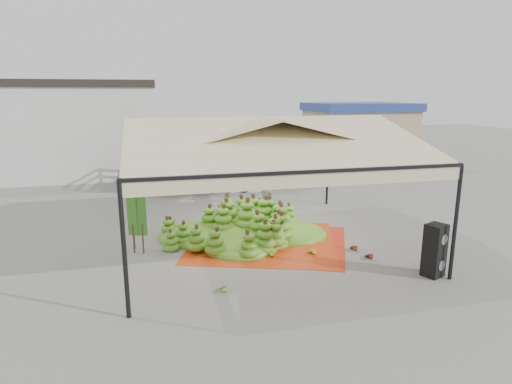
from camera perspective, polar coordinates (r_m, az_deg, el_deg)
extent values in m
plane|color=slate|center=(14.01, 0.71, -6.58)|extent=(90.00, 90.00, 0.00)
cylinder|color=black|center=(9.34, -17.17, -7.59)|extent=(0.10, 0.10, 3.00)
cylinder|color=black|center=(11.89, 25.06, -3.84)|extent=(0.10, 0.10, 3.00)
cylinder|color=black|center=(17.07, -15.92, 1.71)|extent=(0.10, 0.10, 3.00)
cylinder|color=black|center=(18.59, 9.54, 2.92)|extent=(0.10, 0.10, 3.00)
pyramid|color=beige|center=(13.25, 0.75, 7.83)|extent=(8.00, 8.00, 1.00)
cube|color=black|center=(13.31, 0.74, 5.68)|extent=(8.00, 8.00, 0.08)
cube|color=beige|center=(13.33, 0.74, 4.92)|extent=(8.00, 8.00, 0.36)
cube|color=silver|center=(27.65, -28.12, 6.93)|extent=(14.00, 6.00, 5.00)
cube|color=black|center=(27.57, -28.72, 12.50)|extent=(14.30, 6.30, 0.40)
cube|color=tan|center=(29.17, 13.39, 6.95)|extent=(6.00, 5.00, 3.60)
cube|color=navy|center=(29.04, 13.60, 10.98)|extent=(6.30, 5.30, 0.50)
cube|color=#C34512|center=(13.95, 0.84, -6.63)|extent=(5.74, 5.61, 0.01)
cube|color=red|center=(13.87, 3.75, -6.79)|extent=(5.17, 5.26, 0.01)
ellipsoid|color=#4C861C|center=(14.22, -1.16, -3.63)|extent=(7.20, 6.62, 1.25)
ellipsoid|color=gold|center=(12.70, 1.58, -8.15)|extent=(0.52, 0.43, 0.23)
ellipsoid|color=gold|center=(12.93, 7.14, -7.86)|extent=(0.54, 0.46, 0.23)
ellipsoid|color=#562613|center=(13.49, 12.55, -7.18)|extent=(0.57, 0.50, 0.23)
ellipsoid|color=#591A14|center=(12.93, 14.53, -8.21)|extent=(0.51, 0.43, 0.21)
ellipsoid|color=#41831B|center=(10.64, -4.72, -12.62)|extent=(0.47, 0.39, 0.20)
ellipsoid|color=#437017|center=(14.76, -2.39, 4.91)|extent=(0.24, 0.24, 0.20)
ellipsoid|color=#437017|center=(15.13, 3.21, 5.10)|extent=(0.24, 0.24, 0.20)
cube|color=black|center=(12.29, 22.56, -8.73)|extent=(0.65, 0.62, 0.71)
cube|color=black|center=(12.06, 22.85, -5.61)|extent=(0.65, 0.62, 0.71)
imported|color=gray|center=(18.19, 1.44, 0.95)|extent=(0.76, 0.61, 1.80)
cube|color=#493618|center=(21.46, -9.52, 2.80)|extent=(4.77, 2.57, 0.11)
cube|color=silver|center=(21.57, -1.49, 3.27)|extent=(1.85, 2.17, 2.10)
cylinder|color=black|center=(20.78, -14.06, 0.71)|extent=(0.85, 0.36, 0.82)
cylinder|color=black|center=(22.56, -13.59, 1.69)|extent=(0.85, 0.36, 0.82)
cylinder|color=black|center=(20.67, -5.98, 0.97)|extent=(0.85, 0.36, 0.82)
cylinder|color=black|center=(22.46, -6.15, 1.93)|extent=(0.85, 0.36, 0.82)
cylinder|color=black|center=(20.78, -1.69, 1.10)|extent=(0.85, 0.36, 0.82)
cylinder|color=black|center=(22.56, -2.21, 2.04)|extent=(0.85, 0.36, 0.82)
ellipsoid|color=#487919|center=(21.38, -9.57, 4.00)|extent=(3.81, 2.02, 0.64)
cube|color=yellow|center=(21.32, -8.37, 5.01)|extent=(2.01, 2.00, 0.23)
cube|color=#4F381A|center=(22.72, 1.70, 3.78)|extent=(5.49, 3.71, 0.12)
cube|color=white|center=(24.66, 8.18, 4.62)|extent=(2.39, 2.65, 2.31)
cylinder|color=black|center=(21.05, -0.94, 1.37)|extent=(0.95, 0.56, 0.90)
cylinder|color=black|center=(22.77, -3.52, 2.24)|extent=(0.95, 0.56, 0.90)
cylinder|color=black|center=(22.82, 6.03, 2.22)|extent=(0.95, 0.56, 0.90)
cylinder|color=black|center=(24.42, 3.16, 2.98)|extent=(0.95, 0.56, 0.90)
cylinder|color=black|center=(23.89, 9.29, 2.60)|extent=(0.95, 0.56, 0.90)
cylinder|color=black|center=(25.42, 6.34, 3.31)|extent=(0.95, 0.56, 0.90)
ellipsoid|color=#44811A|center=(22.65, 1.71, 5.03)|extent=(4.38, 2.93, 0.70)
cube|color=#DBF11A|center=(22.87, 2.77, 6.12)|extent=(2.52, 2.51, 0.25)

